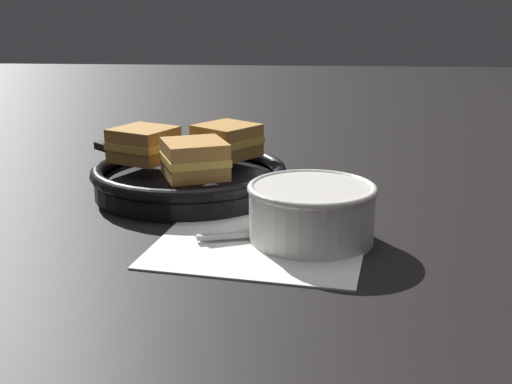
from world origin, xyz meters
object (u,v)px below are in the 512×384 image
at_px(soup_bowl, 312,209).
at_px(spoon, 290,231).
at_px(sandwich_near_right, 195,159).
at_px(skillet, 189,178).
at_px(sandwich_near_left, 144,144).
at_px(sandwich_far_left, 227,141).

xyz_separation_m(soup_bowl, spoon, (-0.02, 0.00, -0.03)).
bearing_deg(sandwich_near_right, spoon, -38.97).
distance_m(spoon, sandwich_near_right, 0.17).
relative_size(skillet, sandwich_near_left, 3.09).
height_order(soup_bowl, sandwich_far_left, sandwich_far_left).
height_order(sandwich_near_left, sandwich_far_left, same).
bearing_deg(soup_bowl, spoon, 168.69).
height_order(sandwich_near_right, sandwich_far_left, same).
distance_m(sandwich_near_right, sandwich_far_left, 0.12).
relative_size(soup_bowl, sandwich_near_right, 1.40).
height_order(soup_bowl, skillet, soup_bowl).
xyz_separation_m(skillet, sandwich_far_left, (0.05, 0.05, 0.04)).
bearing_deg(skillet, sandwich_near_left, 167.54).
height_order(skillet, sandwich_near_left, sandwich_near_left).
height_order(spoon, sandwich_near_left, sandwich_near_left).
distance_m(sandwich_near_left, sandwich_far_left, 0.12).
xyz_separation_m(spoon, sandwich_far_left, (-0.10, 0.21, 0.06)).
height_order(spoon, sandwich_near_right, sandwich_near_right).
xyz_separation_m(spoon, sandwich_near_right, (-0.12, 0.10, 0.06)).
bearing_deg(spoon, sandwich_near_right, 125.59).
bearing_deg(soup_bowl, sandwich_near_right, 144.55).
bearing_deg(spoon, sandwich_far_left, 98.83).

